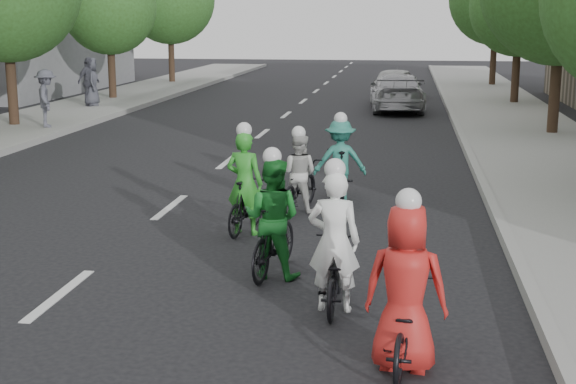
% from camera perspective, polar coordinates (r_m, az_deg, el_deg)
% --- Properties ---
extents(ground, '(120.00, 120.00, 0.00)m').
position_cam_1_polar(ground, '(10.94, -15.93, -7.06)').
color(ground, black).
rests_on(ground, ground).
extents(curb_left, '(0.18, 80.00, 0.18)m').
position_cam_1_polar(curb_left, '(22.28, -19.72, 2.67)').
color(curb_left, '#999993').
rests_on(curb_left, ground).
extents(sidewalk_right, '(4.00, 80.00, 0.15)m').
position_cam_1_polar(sidewalk_right, '(20.01, 18.63, 1.68)').
color(sidewalk_right, gray).
rests_on(sidewalk_right, ground).
extents(curb_right, '(0.18, 80.00, 0.18)m').
position_cam_1_polar(curb_right, '(19.75, 13.06, 1.92)').
color(curb_right, '#999993').
rests_on(curb_right, ground).
extents(tree_l_4, '(4.00, 4.00, 5.97)m').
position_cam_1_polar(tree_l_4, '(35.68, -12.62, 12.69)').
color(tree_l_4, black).
rests_on(tree_l_4, ground).
extents(tree_r_2, '(4.00, 4.00, 5.97)m').
position_cam_1_polar(tree_r_2, '(34.27, 16.15, 12.54)').
color(tree_r_2, black).
rests_on(tree_r_2, ground).
extents(cyclist_0, '(0.93, 1.81, 1.60)m').
position_cam_1_polar(cyclist_0, '(14.92, 0.78, 0.81)').
color(cyclist_0, black).
rests_on(cyclist_0, ground).
extents(cyclist_1, '(1.12, 1.77, 1.76)m').
position_cam_1_polar(cyclist_1, '(15.78, 3.73, 1.83)').
color(cyclist_1, black).
rests_on(cyclist_1, ground).
extents(cyclist_2, '(0.91, 1.66, 1.90)m').
position_cam_1_polar(cyclist_2, '(8.33, 8.33, -7.97)').
color(cyclist_2, black).
rests_on(cyclist_2, ground).
extents(cyclist_3, '(0.92, 1.74, 1.83)m').
position_cam_1_polar(cyclist_3, '(11.12, -1.08, -2.55)').
color(cyclist_3, black).
rests_on(cyclist_3, ground).
extents(cyclist_4, '(0.71, 1.58, 1.88)m').
position_cam_1_polar(cyclist_4, '(13.36, -3.04, -0.21)').
color(cyclist_4, black).
rests_on(cyclist_4, ground).
extents(cyclist_5, '(0.64, 1.58, 1.90)m').
position_cam_1_polar(cyclist_5, '(9.91, 3.31, -4.89)').
color(cyclist_5, black).
rests_on(cyclist_5, ground).
extents(follow_car_lead, '(2.33, 5.07, 1.44)m').
position_cam_1_polar(follow_car_lead, '(31.47, 7.74, 7.04)').
color(follow_car_lead, '#A2A3A7').
rests_on(follow_car_lead, ground).
extents(follow_car_trail, '(2.35, 4.31, 1.39)m').
position_cam_1_polar(follow_car_trail, '(36.23, 7.69, 7.69)').
color(follow_car_trail, silver).
rests_on(follow_car_trail, ground).
extents(spectator_0, '(1.10, 1.35, 1.82)m').
position_cam_1_polar(spectator_0, '(26.50, -16.80, 6.41)').
color(spectator_0, '#525360').
rests_on(spectator_0, sidewalk_left).
extents(spectator_1, '(0.82, 1.20, 1.89)m').
position_cam_1_polar(spectator_1, '(32.49, -13.99, 7.62)').
color(spectator_1, '#4B4C57').
rests_on(spectator_1, sidewalk_left).
extents(spectator_2, '(0.90, 1.07, 1.86)m').
position_cam_1_polar(spectator_2, '(32.65, -13.81, 7.63)').
color(spectator_2, '#43444E').
rests_on(spectator_2, sidewalk_left).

